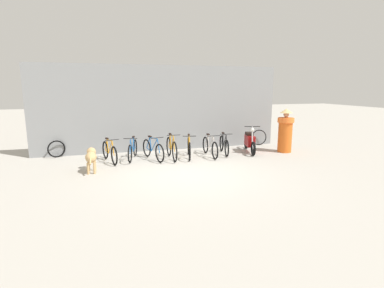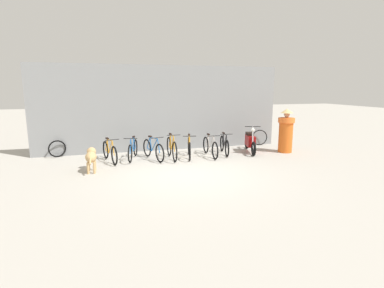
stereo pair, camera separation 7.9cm
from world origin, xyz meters
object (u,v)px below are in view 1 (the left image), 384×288
(bicycle_4, at_px, (189,148))
(bicycle_5, at_px, (210,147))
(bicycle_1, at_px, (133,150))
(bicycle_6, at_px, (224,145))
(motorcycle, at_px, (250,141))
(spare_tire_left, at_px, (56,149))
(person_in_robes, at_px, (285,131))
(bicycle_2, at_px, (153,150))
(spare_tire_right, at_px, (259,137))
(bicycle_0, at_px, (109,152))
(bicycle_3, at_px, (172,148))
(stray_dog, at_px, (91,157))

(bicycle_4, distance_m, bicycle_5, 0.79)
(bicycle_1, distance_m, bicycle_6, 3.40)
(motorcycle, height_order, spare_tire_left, motorcycle)
(bicycle_1, xyz_separation_m, person_in_robes, (5.78, -0.46, 0.50))
(bicycle_2, relative_size, motorcycle, 0.91)
(spare_tire_right, bearing_deg, bicycle_0, -169.34)
(bicycle_4, relative_size, bicycle_5, 0.95)
(bicycle_4, bearing_deg, bicycle_6, 110.32)
(motorcycle, distance_m, spare_tire_right, 1.55)
(bicycle_2, height_order, bicycle_6, bicycle_2)
(bicycle_3, bearing_deg, bicycle_6, 96.04)
(bicycle_6, bearing_deg, bicycle_1, -80.39)
(motorcycle, xyz_separation_m, spare_tire_left, (-7.07, 1.16, -0.11))
(bicycle_5, distance_m, stray_dog, 4.21)
(bicycle_3, distance_m, person_in_robes, 4.49)
(bicycle_5, height_order, motorcycle, motorcycle)
(bicycle_0, bearing_deg, bicycle_2, 72.17)
(spare_tire_right, bearing_deg, bicycle_5, -153.93)
(bicycle_6, bearing_deg, spare_tire_left, -89.82)
(bicycle_6, height_order, spare_tire_right, bicycle_6)
(motorcycle, bearing_deg, bicycle_5, -67.78)
(bicycle_0, bearing_deg, bicycle_1, 84.41)
(bicycle_4, bearing_deg, spare_tire_right, 124.23)
(motorcycle, height_order, spare_tire_right, motorcycle)
(bicycle_1, xyz_separation_m, bicycle_5, (2.76, -0.28, 0.00))
(bicycle_3, distance_m, bicycle_4, 0.65)
(bicycle_3, bearing_deg, bicycle_0, -93.94)
(bicycle_1, distance_m, spare_tire_right, 5.62)
(bicycle_0, height_order, person_in_robes, person_in_robes)
(bicycle_4, bearing_deg, bicycle_2, -78.28)
(bicycle_0, bearing_deg, person_in_robes, 72.55)
(bicycle_0, relative_size, bicycle_1, 1.03)
(bicycle_1, height_order, bicycle_3, bicycle_3)
(bicycle_3, height_order, spare_tire_right, bicycle_3)
(stray_dog, bearing_deg, bicycle_4, -72.57)
(bicycle_0, bearing_deg, motorcycle, 75.94)
(bicycle_3, relative_size, spare_tire_right, 2.46)
(bicycle_0, relative_size, person_in_robes, 0.97)
(bicycle_1, relative_size, bicycle_3, 0.96)
(bicycle_1, height_order, motorcycle, motorcycle)
(bicycle_5, bearing_deg, bicycle_6, 108.30)
(bicycle_4, height_order, person_in_robes, person_in_robes)
(bicycle_1, bearing_deg, bicycle_3, 93.31)
(bicycle_3, xyz_separation_m, stray_dog, (-2.66, -0.93, 0.09))
(bicycle_6, height_order, stray_dog, bicycle_6)
(bicycle_5, bearing_deg, bicycle_4, -90.26)
(person_in_robes, distance_m, spare_tire_right, 1.63)
(bicycle_0, distance_m, person_in_robes, 6.60)
(bicycle_0, bearing_deg, bicycle_5, 72.95)
(bicycle_2, height_order, bicycle_3, bicycle_3)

